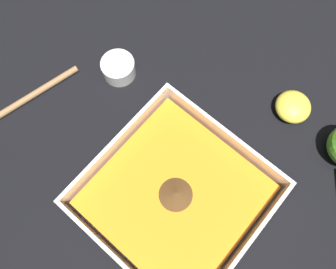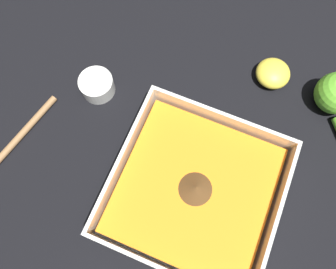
% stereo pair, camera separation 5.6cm
% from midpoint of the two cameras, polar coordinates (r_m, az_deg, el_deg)
% --- Properties ---
extents(ground_plane, '(4.00, 4.00, 0.00)m').
position_cam_midpoint_polar(ground_plane, '(0.57, 4.10, -8.39)').
color(ground_plane, black).
extents(square_dish, '(0.26, 0.26, 0.06)m').
position_cam_midpoint_polar(square_dish, '(0.55, 4.25, -11.08)').
color(square_dish, silver).
rests_on(square_dish, ground_plane).
extents(spice_bowl, '(0.06, 0.06, 0.03)m').
position_cam_midpoint_polar(spice_bowl, '(0.63, -6.09, 11.02)').
color(spice_bowl, silver).
rests_on(spice_bowl, ground_plane).
extents(lemon_half, '(0.06, 0.06, 0.04)m').
position_cam_midpoint_polar(lemon_half, '(0.64, 23.27, 4.10)').
color(lemon_half, yellow).
rests_on(lemon_half, ground_plane).
extents(wooden_spoon, '(0.07, 0.23, 0.01)m').
position_cam_midpoint_polar(wooden_spoon, '(0.65, -22.62, 4.47)').
color(wooden_spoon, olive).
rests_on(wooden_spoon, ground_plane).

